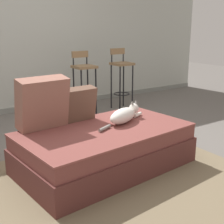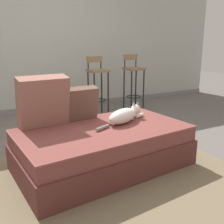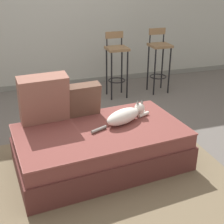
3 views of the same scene
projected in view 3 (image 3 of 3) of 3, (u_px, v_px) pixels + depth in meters
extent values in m
plane|color=#66605B|center=(92.00, 146.00, 3.60)|extent=(16.00, 16.00, 0.00)
cube|color=#B7BCB2|center=(54.00, 8.00, 5.02)|extent=(8.00, 0.10, 2.60)
cube|color=gray|center=(60.00, 83.00, 5.48)|extent=(8.00, 0.02, 0.09)
cube|color=#75664C|center=(110.00, 181.00, 2.99)|extent=(2.38, 2.06, 0.01)
cube|color=brown|center=(101.00, 154.00, 3.20)|extent=(1.76, 1.11, 0.26)
cube|color=brown|center=(101.00, 136.00, 3.11)|extent=(1.72, 1.07, 0.16)
cube|color=brown|center=(101.00, 130.00, 3.09)|extent=(1.73, 1.08, 0.02)
cube|color=#936051|center=(44.00, 99.00, 3.13)|extent=(0.51, 0.30, 0.51)
cube|color=brown|center=(84.00, 99.00, 3.31)|extent=(0.36, 0.21, 0.36)
ellipsoid|color=white|center=(123.00, 116.00, 3.17)|extent=(0.45, 0.33, 0.15)
sphere|color=white|center=(140.00, 108.00, 3.31)|extent=(0.11, 0.11, 0.11)
cone|color=gray|center=(138.00, 102.00, 3.27)|extent=(0.03, 0.03, 0.04)
cone|color=gray|center=(142.00, 101.00, 3.29)|extent=(0.03, 0.03, 0.04)
cylinder|color=white|center=(144.00, 114.00, 3.34)|extent=(0.14, 0.09, 0.04)
cylinder|color=white|center=(140.00, 113.00, 3.39)|extent=(0.14, 0.09, 0.04)
cylinder|color=gray|center=(99.00, 129.00, 3.03)|extent=(0.18, 0.10, 0.03)
cylinder|color=black|center=(112.00, 77.00, 4.74)|extent=(0.02, 0.02, 0.75)
cylinder|color=black|center=(127.00, 75.00, 4.81)|extent=(0.02, 0.02, 0.75)
cylinder|color=black|center=(107.00, 72.00, 4.96)|extent=(0.02, 0.02, 0.75)
cylinder|color=black|center=(122.00, 71.00, 5.04)|extent=(0.02, 0.02, 0.75)
torus|color=black|center=(117.00, 80.00, 4.93)|extent=(0.27, 0.27, 0.02)
cube|color=olive|center=(117.00, 49.00, 4.73)|extent=(0.32, 0.32, 0.04)
cylinder|color=black|center=(107.00, 42.00, 4.77)|extent=(0.02, 0.02, 0.20)
cylinder|color=black|center=(122.00, 41.00, 4.84)|extent=(0.02, 0.02, 0.20)
cube|color=olive|center=(114.00, 35.00, 4.76)|extent=(0.28, 0.03, 0.10)
cylinder|color=black|center=(155.00, 73.00, 4.94)|extent=(0.02, 0.02, 0.75)
cylinder|color=black|center=(169.00, 71.00, 5.02)|extent=(0.02, 0.02, 0.75)
cylinder|color=black|center=(148.00, 68.00, 5.17)|extent=(0.02, 0.02, 0.75)
cylinder|color=black|center=(162.00, 67.00, 5.24)|extent=(0.02, 0.02, 0.75)
torus|color=black|center=(158.00, 76.00, 5.14)|extent=(0.28, 0.28, 0.02)
cube|color=olive|center=(160.00, 45.00, 4.93)|extent=(0.32, 0.32, 0.04)
cylinder|color=black|center=(150.00, 39.00, 4.97)|extent=(0.02, 0.02, 0.22)
cylinder|color=black|center=(164.00, 38.00, 5.04)|extent=(0.02, 0.02, 0.22)
cube|color=olive|center=(157.00, 31.00, 4.96)|extent=(0.28, 0.03, 0.10)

